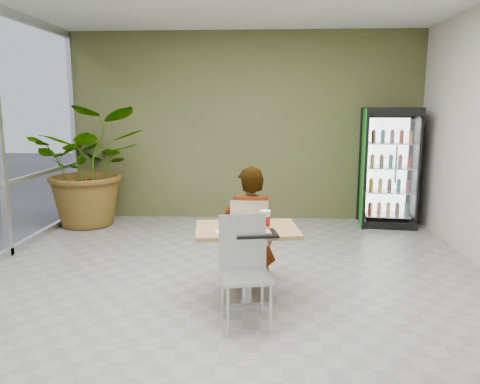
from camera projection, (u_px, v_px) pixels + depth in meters
The scene contains 12 objects.
ground at pixel (229, 295), 4.88m from camera, with size 7.00×7.00×0.00m, color gray.
room_envelope at pixel (229, 141), 4.59m from camera, with size 6.00×7.00×3.20m, color beige, non-canonical shape.
dining_table at pixel (247, 248), 4.68m from camera, with size 1.09×0.83×0.75m.
chair_far at pixel (250, 233), 5.21m from camera, with size 0.43×0.43×0.94m.
chair_near at pixel (244, 261), 4.19m from camera, with size 0.51×0.51×0.97m.
seated_woman at pixel (250, 236), 5.27m from camera, with size 0.59×0.38×1.59m, color black.
pizza_plate at pixel (245, 223), 4.74m from camera, with size 0.35×0.35×0.03m.
soda_cup at pixel (265, 220), 4.58m from camera, with size 0.10×0.10×0.18m.
napkin_stack at pixel (223, 232), 4.45m from camera, with size 0.14×0.14×0.02m, color white.
cafeteria_tray at pixel (256, 234), 4.37m from camera, with size 0.39×0.28×0.02m, color black.
beverage_fridge at pixel (389, 167), 7.61m from camera, with size 0.97×0.78×1.93m.
potted_plant at pixel (90, 166), 7.66m from camera, with size 1.76×1.52×1.96m, color #316227.
Camera 1 is at (0.36, -4.59, 1.92)m, focal length 35.00 mm.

